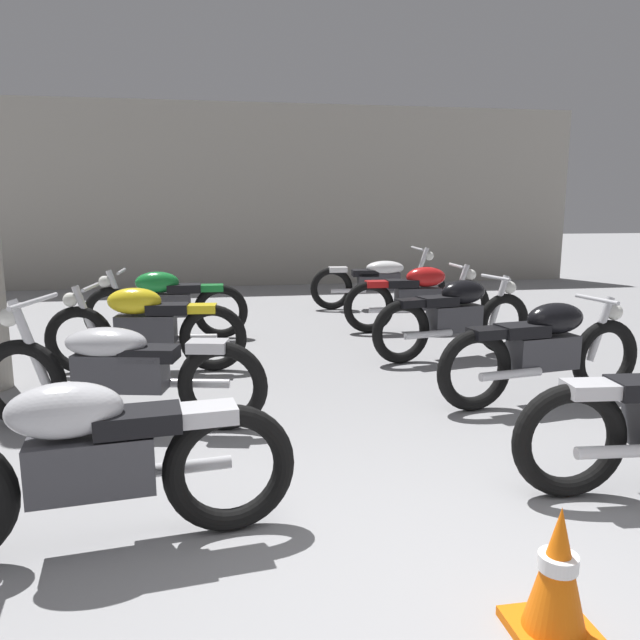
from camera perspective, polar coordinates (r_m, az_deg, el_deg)
name	(u,v)px	position (r m, az deg, el deg)	size (l,w,h in m)	color
ground_plane	(467,609)	(2.90, 13.33, -24.38)	(60.00, 60.00, 0.00)	gray
back_wall	(261,196)	(12.85, -5.39, 11.24)	(13.22, 0.24, 3.60)	#9E998E
motorcycle_left_row_0	(89,460)	(3.20, -20.38, -11.96)	(1.97, 0.55, 0.88)	black
motorcycle_left_row_1	(119,369)	(4.81, -17.93, -4.33)	(2.14, 0.75, 0.97)	black
motorcycle_left_row_2	(145,327)	(6.36, -15.74, -0.59)	(1.97, 0.48, 0.88)	black
motorcycle_left_row_3	(166,303)	(7.80, -13.97, 1.52)	(1.97, 0.48, 0.88)	black
motorcycle_right_row_1	(544,349)	(5.50, 19.87, -2.55)	(1.96, 0.59, 0.88)	black
motorcycle_right_row_2	(455,316)	(6.85, 12.31, 0.36)	(1.95, 0.65, 0.88)	black
motorcycle_right_row_3	(419,297)	(8.20, 9.02, 2.13)	(1.97, 0.48, 0.88)	black
motorcycle_right_row_4	(379,281)	(9.90, 5.47, 3.62)	(2.17, 0.68, 0.97)	black
traffic_cone	(557,576)	(2.71, 20.91, -21.04)	(0.32, 0.32, 0.54)	orange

